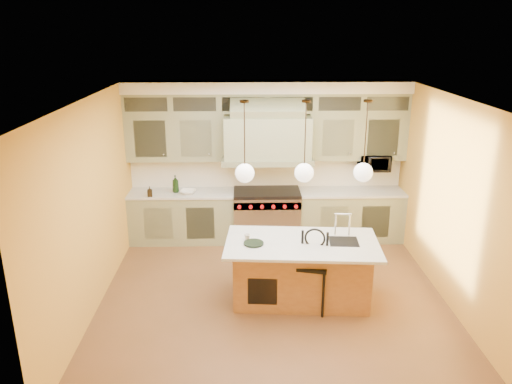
{
  "coord_description": "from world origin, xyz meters",
  "views": [
    {
      "loc": [
        -0.4,
        -6.44,
        3.79
      ],
      "look_at": [
        -0.23,
        0.7,
        1.42
      ],
      "focal_mm": 35.0,
      "sensor_mm": 36.0,
      "label": 1
    }
  ],
  "objects_px": {
    "range": "(267,215)",
    "microwave": "(374,162)",
    "counter_stool": "(313,266)",
    "kitchen_island": "(301,269)"
  },
  "relations": [
    {
      "from": "counter_stool",
      "to": "microwave",
      "type": "xyz_separation_m",
      "value": [
        1.42,
        2.52,
        0.79
      ]
    },
    {
      "from": "range",
      "to": "counter_stool",
      "type": "relative_size",
      "value": 1.04
    },
    {
      "from": "kitchen_island",
      "to": "counter_stool",
      "type": "bearing_deg",
      "value": -60.19
    },
    {
      "from": "microwave",
      "to": "kitchen_island",
      "type": "bearing_deg",
      "value": -124.37
    },
    {
      "from": "range",
      "to": "microwave",
      "type": "xyz_separation_m",
      "value": [
        1.95,
        0.11,
        0.96
      ]
    },
    {
      "from": "counter_stool",
      "to": "microwave",
      "type": "bearing_deg",
      "value": 74.03
    },
    {
      "from": "kitchen_island",
      "to": "microwave",
      "type": "bearing_deg",
      "value": 59.76
    },
    {
      "from": "range",
      "to": "counter_stool",
      "type": "distance_m",
      "value": 2.48
    },
    {
      "from": "kitchen_island",
      "to": "range",
      "type": "bearing_deg",
      "value": 104.79
    },
    {
      "from": "counter_stool",
      "to": "range",
      "type": "bearing_deg",
      "value": 115.82
    }
  ]
}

